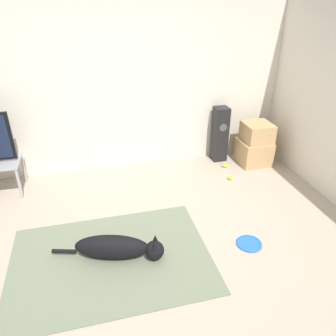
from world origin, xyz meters
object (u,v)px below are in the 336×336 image
floor_speaker (220,134)px  frisbee (249,243)px  cardboard_box_lower (253,152)px  dog (118,248)px  cardboard_box_upper (257,132)px  tennis_ball_by_boxes (230,178)px  tennis_ball_near_speaker (225,166)px

floor_speaker → frisbee: bearing=-102.9°
floor_speaker → cardboard_box_lower: bearing=-28.1°
dog → cardboard_box_lower: bearing=34.8°
cardboard_box_lower → cardboard_box_upper: (0.02, 0.00, 0.33)m
dog → cardboard_box_upper: cardboard_box_upper is taller
dog → cardboard_box_lower: size_ratio=2.38×
cardboard_box_upper → floor_speaker: bearing=152.8°
frisbee → cardboard_box_upper: (0.95, 1.74, 0.50)m
frisbee → tennis_ball_by_boxes: 1.38m
cardboard_box_lower → tennis_ball_near_speaker: bearing=-174.5°
frisbee → cardboard_box_upper: size_ratio=0.65×
dog → tennis_ball_by_boxes: 2.11m
tennis_ball_near_speaker → floor_speaker: bearing=87.6°
dog → cardboard_box_lower: 2.81m
dog → cardboard_box_upper: size_ratio=2.67×
dog → tennis_ball_by_boxes: bearing=34.1°
frisbee → tennis_ball_near_speaker: size_ratio=4.08×
dog → floor_speaker: 2.62m
floor_speaker → tennis_ball_near_speaker: 0.50m
cardboard_box_upper → frisbee: bearing=-118.6°
floor_speaker → tennis_ball_by_boxes: bearing=-97.2°
tennis_ball_by_boxes → tennis_ball_near_speaker: bearing=79.0°
cardboard_box_upper → tennis_ball_near_speaker: 0.70m
cardboard_box_lower → tennis_ball_by_boxes: bearing=-143.3°
cardboard_box_upper → tennis_ball_by_boxes: bearing=-144.2°
tennis_ball_by_boxes → tennis_ball_near_speaker: (0.07, 0.37, 0.00)m
floor_speaker → tennis_ball_by_boxes: floor_speaker is taller
frisbee → tennis_ball_near_speaker: (0.44, 1.70, 0.02)m
floor_speaker → tennis_ball_near_speaker: bearing=-92.4°
frisbee → cardboard_box_lower: cardboard_box_lower is taller
cardboard_box_upper → tennis_ball_by_boxes: cardboard_box_upper is taller
dog → cardboard_box_lower: cardboard_box_lower is taller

